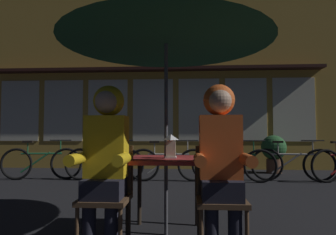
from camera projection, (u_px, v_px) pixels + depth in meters
ground_plane at (166, 235)px, 2.83m from camera, size 60.00×60.00×0.00m
cafe_table at (166, 168)px, 2.86m from camera, size 0.72×0.72×0.74m
patio_umbrella at (166, 25)px, 2.93m from camera, size 2.10×2.10×2.31m
lantern at (171, 146)px, 2.83m from camera, size 0.11×0.11×0.23m
chair_left at (107, 191)px, 2.51m from camera, size 0.40×0.40×0.87m
chair_right at (220, 192)px, 2.45m from camera, size 0.40×0.40×0.87m
person_left_hooded at (106, 149)px, 2.48m from camera, size 0.45×0.56×1.40m
person_right_hooded at (221, 150)px, 2.42m from camera, size 0.45×0.56×1.40m
shopfront_building at (154, 59)px, 8.41m from camera, size 10.00×0.93×6.20m
bicycle_nearest at (41, 163)px, 6.14m from camera, size 1.67×0.27×0.84m
bicycle_second at (104, 164)px, 6.02m from camera, size 1.68×0.10×0.84m
bicycle_third at (168, 164)px, 5.94m from camera, size 1.68×0.12×0.84m
bicycle_fourth at (234, 165)px, 5.84m from camera, size 1.68×0.19×0.84m
bicycle_fifth at (293, 164)px, 5.94m from camera, size 1.68×0.17×0.84m
potted_plant at (274, 151)px, 7.16m from camera, size 0.60×0.60×0.92m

